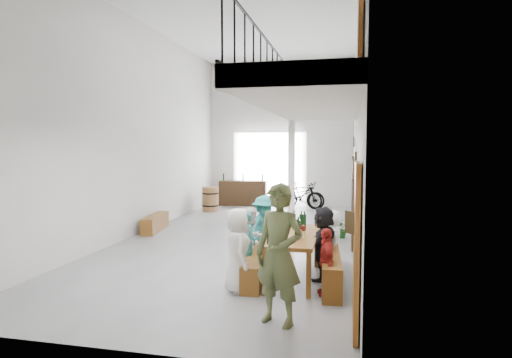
% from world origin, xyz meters
% --- Properties ---
extents(floor, '(12.00, 12.00, 0.00)m').
position_xyz_m(floor, '(0.00, 0.00, 0.00)').
color(floor, slate).
rests_on(floor, ground).
extents(room_walls, '(12.00, 12.00, 12.00)m').
position_xyz_m(room_walls, '(0.00, 0.00, 3.55)').
color(room_walls, silver).
rests_on(room_walls, ground).
extents(gateway_portal, '(2.80, 0.08, 2.80)m').
position_xyz_m(gateway_portal, '(-0.40, 5.94, 1.40)').
color(gateway_portal, white).
rests_on(gateway_portal, ground).
extents(right_wall_decor, '(0.07, 8.28, 5.07)m').
position_xyz_m(right_wall_decor, '(2.70, -1.87, 1.74)').
color(right_wall_decor, '#94521E').
rests_on(right_wall_decor, ground).
extents(balcony, '(1.52, 5.62, 4.00)m').
position_xyz_m(balcony, '(1.98, -3.13, 2.96)').
color(balcony, white).
rests_on(balcony, ground).
extents(tasting_table, '(0.82, 1.98, 0.79)m').
position_xyz_m(tasting_table, '(1.68, -3.04, 0.71)').
color(tasting_table, brown).
rests_on(tasting_table, ground).
extents(bench_inner, '(0.43, 1.91, 0.44)m').
position_xyz_m(bench_inner, '(1.08, -3.09, 0.22)').
color(bench_inner, brown).
rests_on(bench_inner, ground).
extents(bench_wall, '(0.45, 2.30, 0.52)m').
position_xyz_m(bench_wall, '(2.31, -3.00, 0.26)').
color(bench_wall, brown).
rests_on(bench_wall, ground).
extents(tableware, '(0.58, 1.30, 0.35)m').
position_xyz_m(tableware, '(1.66, -3.04, 0.93)').
color(tableware, black).
rests_on(tableware, tasting_table).
extents(side_bench, '(0.54, 1.53, 0.42)m').
position_xyz_m(side_bench, '(-2.50, 0.37, 0.21)').
color(side_bench, brown).
rests_on(side_bench, ground).
extents(oak_barrel, '(0.58, 0.58, 0.85)m').
position_xyz_m(oak_barrel, '(-2.13, 3.95, 0.43)').
color(oak_barrel, '#915F33').
rests_on(oak_barrel, ground).
extents(serving_counter, '(1.84, 0.64, 0.95)m').
position_xyz_m(serving_counter, '(-1.38, 5.65, 0.48)').
color(serving_counter, '#3E2913').
rests_on(serving_counter, ground).
extents(counter_bottles, '(1.56, 0.19, 0.28)m').
position_xyz_m(counter_bottles, '(-1.38, 5.66, 1.09)').
color(counter_bottles, black).
rests_on(counter_bottles, serving_counter).
extents(guest_left_a, '(0.64, 0.76, 1.32)m').
position_xyz_m(guest_left_a, '(0.91, -3.81, 0.66)').
color(guest_left_a, white).
rests_on(guest_left_a, ground).
extents(guest_left_b, '(0.41, 0.50, 1.19)m').
position_xyz_m(guest_left_b, '(0.90, -3.15, 0.60)').
color(guest_left_b, teal).
rests_on(guest_left_b, ground).
extents(guest_left_c, '(0.62, 0.70, 1.18)m').
position_xyz_m(guest_left_c, '(0.87, -2.69, 0.59)').
color(guest_left_c, white).
rests_on(guest_left_c, ground).
extents(guest_left_d, '(0.75, 0.98, 1.33)m').
position_xyz_m(guest_left_d, '(0.99, -2.09, 0.66)').
color(guest_left_d, teal).
rests_on(guest_left_d, ground).
extents(guest_right_a, '(0.38, 0.65, 1.04)m').
position_xyz_m(guest_right_a, '(2.28, -3.68, 0.52)').
color(guest_right_a, '#AD241D').
rests_on(guest_right_a, ground).
extents(guest_right_b, '(0.77, 1.23, 1.27)m').
position_xyz_m(guest_right_b, '(2.18, -2.91, 0.63)').
color(guest_right_b, black).
rests_on(guest_right_b, ground).
extents(guest_right_c, '(0.51, 0.63, 1.13)m').
position_xyz_m(guest_right_c, '(2.32, -2.37, 0.57)').
color(guest_right_c, white).
rests_on(guest_right_c, ground).
extents(host_standing, '(0.78, 0.64, 1.82)m').
position_xyz_m(host_standing, '(1.74, -4.89, 0.91)').
color(host_standing, '#4D5731').
rests_on(host_standing, ground).
extents(potted_plant, '(0.47, 0.42, 0.47)m').
position_xyz_m(potted_plant, '(2.45, 0.53, 0.24)').
color(potted_plant, '#1B4D17').
rests_on(potted_plant, ground).
extents(bicycle_near, '(1.94, 1.04, 0.97)m').
position_xyz_m(bicycle_near, '(0.86, 5.39, 0.48)').
color(bicycle_near, black).
rests_on(bicycle_near, ground).
extents(bicycle_far, '(1.65, 0.92, 0.96)m').
position_xyz_m(bicycle_far, '(0.92, 5.34, 0.48)').
color(bicycle_far, black).
rests_on(bicycle_far, ground).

